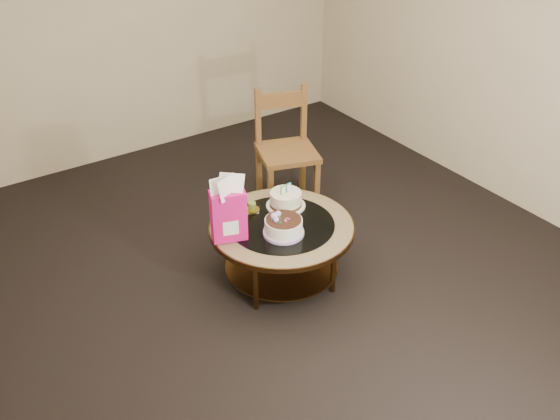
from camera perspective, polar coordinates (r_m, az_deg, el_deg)
ground at (r=4.61m, az=0.15°, el=-6.02°), size 5.00×5.00×0.00m
room_walls at (r=3.85m, az=0.19°, el=12.32°), size 4.52×5.02×2.61m
coffee_table at (r=4.38m, az=0.16°, el=-2.14°), size 1.02×1.02×0.46m
decorated_cake at (r=4.21m, az=0.31°, el=-1.58°), size 0.28×0.28×0.16m
cream_cake at (r=4.50m, az=0.53°, el=0.96°), size 0.29×0.29×0.18m
gift_bag at (r=4.09m, az=-4.76°, el=0.10°), size 0.26×0.22×0.46m
pillar_candle at (r=4.47m, az=-2.56°, el=0.17°), size 0.12×0.12×0.08m
dining_chair at (r=5.22m, az=0.55°, el=5.59°), size 0.59×0.59×1.00m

